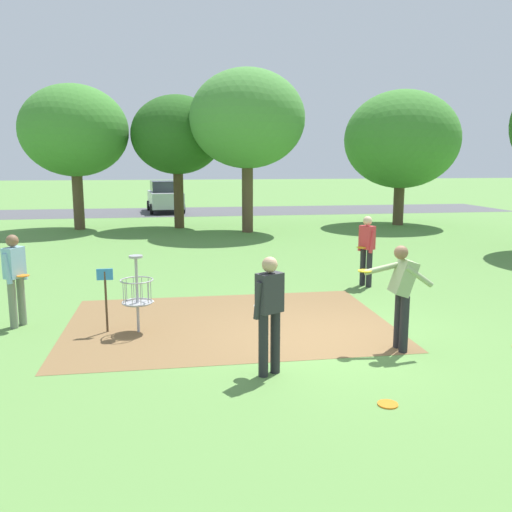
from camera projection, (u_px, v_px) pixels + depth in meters
The scene contains 15 objects.
ground_plane at pixel (325, 340), 9.11m from camera, with size 160.00×160.00×0.00m, color #5B8942.
dirt_tee_pad at pixel (228, 323), 10.08m from camera, with size 5.96×4.19×0.01m, color brown.
disc_golf_basket at pixel (134, 291), 9.43m from camera, with size 0.98×0.58×1.39m.
player_foreground_watching at pixel (269, 309), 7.50m from camera, with size 0.49×0.45×1.71m.
player_throwing at pixel (367, 247), 12.90m from camera, with size 0.45×0.50×1.71m.
player_waiting_left at pixel (15, 275), 9.72m from camera, with size 0.45×0.49×1.71m.
player_waiting_right at pixel (402, 290), 8.49m from camera, with size 1.11×0.49×1.71m.
frisbee_near_basket at pixel (388, 404), 6.70m from camera, with size 0.26×0.26×0.02m, color orange.
frisbee_far_left at pixel (148, 302), 11.57m from camera, with size 0.24×0.24×0.02m, color white.
tree_near_right at pixel (402, 140), 24.91m from camera, with size 5.30×5.30×6.24m.
tree_mid_left at pixel (247, 119), 22.16m from camera, with size 4.79×4.79×6.76m.
tree_mid_center at pixel (74, 131), 23.15m from camera, with size 4.62×4.62×6.26m.
tree_mid_right at pixel (177, 135), 23.73m from camera, with size 4.07×4.07×5.87m.
parking_lot_strip at pixel (214, 211), 32.36m from camera, with size 36.00×6.00×0.01m, color #4C4C51.
parked_car_leftmost at pixel (165, 196), 31.84m from camera, with size 2.30×4.36×1.84m.
Camera 1 is at (-2.53, -8.43, 3.01)m, focal length 37.60 mm.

